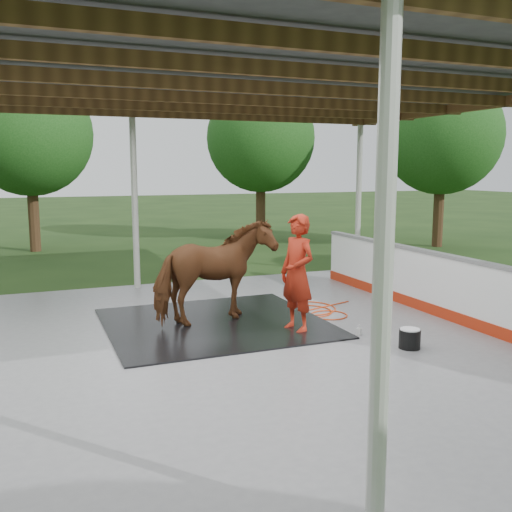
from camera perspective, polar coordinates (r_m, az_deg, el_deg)
name	(u,v)px	position (r m, az deg, el deg)	size (l,w,h in m)	color
ground	(196,351)	(8.63, -6.06, -9.45)	(100.00, 100.00, 0.00)	#1E3814
concrete_slab	(196,350)	(8.62, -6.06, -9.29)	(12.00, 10.00, 0.05)	slate
pavilion_structure	(191,75)	(8.30, -6.52, 17.56)	(12.60, 10.60, 4.05)	beige
dasher_board	(446,288)	(10.64, 18.48, -3.07)	(0.16, 8.00, 1.15)	#AA260E
tree_belt	(194,97)	(9.21, -6.19, 15.56)	(28.00, 28.00, 5.80)	#382314
rubber_mat	(215,323)	(9.88, -4.10, -6.68)	(3.63, 3.40, 0.03)	black
horse	(215,272)	(9.68, -4.16, -1.61)	(0.94, 2.07, 1.75)	brown
handler	(297,273)	(9.26, 4.16, -1.73)	(0.70, 0.46, 1.92)	#A82312
wash_bucket	(410,338)	(8.81, 15.12, -7.94)	(0.32, 0.32, 0.30)	black
soap_bottle_a	(380,309)	(10.37, 12.29, -5.22)	(0.13, 0.13, 0.34)	silver
soap_bottle_b	(359,330)	(9.33, 10.26, -7.28)	(0.08, 0.08, 0.17)	#338CD8
hose_coil	(307,312)	(10.63, 5.15, -5.58)	(2.04, 1.52, 0.02)	#BC360D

